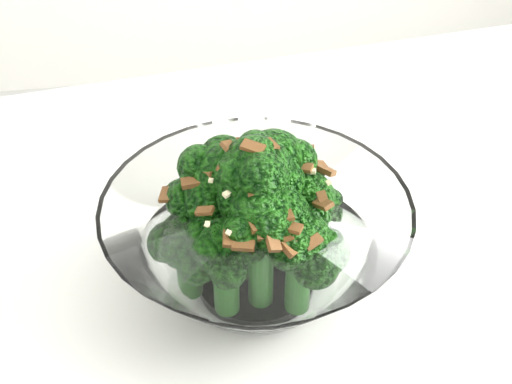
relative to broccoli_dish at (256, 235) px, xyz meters
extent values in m
cylinder|color=white|center=(0.37, 0.34, -0.45)|extent=(0.04, 0.04, 0.71)
cylinder|color=white|center=(0.00, 0.00, -0.05)|extent=(0.09, 0.09, 0.01)
cylinder|color=#1E5917|center=(-0.05, -0.01, -0.02)|extent=(0.02, 0.02, 0.04)
sphere|color=#1A5710|center=(-0.05, -0.01, 0.01)|extent=(0.04, 0.04, 0.04)
cylinder|color=#1E5917|center=(0.03, -0.03, -0.02)|extent=(0.02, 0.02, 0.05)
sphere|color=#1A5710|center=(0.03, -0.03, 0.02)|extent=(0.04, 0.04, 0.04)
cylinder|color=#1E5917|center=(0.02, 0.02, 0.00)|extent=(0.02, 0.02, 0.08)
sphere|color=#1A5710|center=(0.02, 0.02, 0.05)|extent=(0.05, 0.05, 0.05)
cylinder|color=#1E5917|center=(-0.03, 0.01, -0.01)|extent=(0.02, 0.02, 0.05)
sphere|color=#1A5710|center=(-0.03, 0.01, 0.02)|extent=(0.05, 0.05, 0.05)
cylinder|color=#1E5917|center=(0.04, 0.03, -0.02)|extent=(0.02, 0.02, 0.04)
sphere|color=#1A5710|center=(0.04, 0.03, 0.01)|extent=(0.04, 0.04, 0.04)
cylinder|color=#1E5917|center=(-0.02, 0.01, 0.00)|extent=(0.02, 0.02, 0.07)
sphere|color=#1A5710|center=(-0.02, 0.01, 0.05)|extent=(0.05, 0.05, 0.05)
cylinder|color=#1E5917|center=(0.00, 0.00, 0.00)|extent=(0.02, 0.02, 0.08)
sphere|color=#1A5710|center=(0.00, 0.00, 0.06)|extent=(0.05, 0.05, 0.05)
cylinder|color=#1E5917|center=(0.01, 0.04, -0.02)|extent=(0.02, 0.02, 0.04)
sphere|color=#1A5710|center=(0.01, 0.04, 0.01)|extent=(0.04, 0.04, 0.04)
cylinder|color=#1E5917|center=(-0.02, -0.03, -0.02)|extent=(0.02, 0.02, 0.05)
sphere|color=#1A5710|center=(-0.02, -0.03, 0.02)|extent=(0.04, 0.04, 0.04)
cylinder|color=#1E5917|center=(0.00, -0.03, -0.01)|extent=(0.02, 0.02, 0.07)
sphere|color=#1A5710|center=(0.00, -0.03, 0.04)|extent=(0.05, 0.05, 0.05)
cylinder|color=#1E5917|center=(0.03, 0.00, -0.01)|extent=(0.02, 0.02, 0.06)
sphere|color=#1A5710|center=(0.03, 0.00, 0.03)|extent=(0.04, 0.04, 0.04)
cube|color=brown|center=(0.05, 0.01, 0.04)|extent=(0.02, 0.02, 0.01)
cube|color=brown|center=(0.01, -0.05, 0.04)|extent=(0.01, 0.01, 0.00)
cube|color=brown|center=(0.00, 0.00, 0.08)|extent=(0.02, 0.02, 0.01)
cube|color=brown|center=(0.01, -0.05, 0.04)|extent=(0.01, 0.02, 0.01)
cube|color=brown|center=(0.02, -0.05, 0.05)|extent=(0.01, 0.01, 0.00)
cube|color=brown|center=(0.01, 0.06, 0.04)|extent=(0.01, 0.01, 0.01)
cube|color=brown|center=(0.00, -0.05, 0.05)|extent=(0.01, 0.01, 0.01)
cube|color=brown|center=(-0.02, -0.05, 0.04)|extent=(0.01, 0.01, 0.01)
cube|color=brown|center=(-0.01, 0.01, 0.07)|extent=(0.02, 0.02, 0.01)
cube|color=brown|center=(-0.02, -0.01, 0.07)|extent=(0.01, 0.02, 0.01)
cube|color=brown|center=(-0.03, 0.00, 0.06)|extent=(0.02, 0.02, 0.01)
cube|color=brown|center=(-0.01, 0.01, 0.07)|extent=(0.01, 0.02, 0.01)
cube|color=brown|center=(0.04, -0.02, 0.04)|extent=(0.01, 0.02, 0.01)
cube|color=brown|center=(0.01, -0.04, 0.04)|extent=(0.01, 0.01, 0.01)
cube|color=brown|center=(-0.01, 0.05, 0.04)|extent=(0.01, 0.01, 0.01)
cube|color=brown|center=(0.00, -0.03, 0.06)|extent=(0.01, 0.01, 0.00)
cube|color=brown|center=(0.00, -0.01, 0.08)|extent=(0.02, 0.02, 0.01)
cube|color=brown|center=(0.04, -0.02, 0.04)|extent=(0.01, 0.01, 0.01)
cube|color=brown|center=(-0.04, 0.00, 0.05)|extent=(0.02, 0.01, 0.01)
cube|color=brown|center=(-0.01, -0.04, 0.05)|extent=(0.01, 0.01, 0.01)
cube|color=brown|center=(-0.04, 0.01, 0.05)|extent=(0.01, 0.01, 0.01)
cube|color=brown|center=(-0.06, 0.01, 0.04)|extent=(0.01, 0.02, 0.00)
cube|color=brown|center=(0.01, -0.04, 0.05)|extent=(0.01, 0.01, 0.00)
cube|color=brown|center=(0.02, 0.03, 0.05)|extent=(0.01, 0.01, 0.00)
cube|color=brown|center=(0.05, 0.04, 0.03)|extent=(0.02, 0.01, 0.01)
cube|color=brown|center=(0.01, 0.00, 0.08)|extent=(0.01, 0.01, 0.00)
cube|color=brown|center=(-0.01, 0.04, 0.05)|extent=(0.01, 0.01, 0.00)
cube|color=brown|center=(0.03, -0.05, 0.04)|extent=(0.01, 0.01, 0.01)
cube|color=brown|center=(-0.01, 0.03, 0.06)|extent=(0.01, 0.01, 0.01)
cube|color=brown|center=(-0.01, -0.04, 0.05)|extent=(0.01, 0.01, 0.01)
cube|color=brown|center=(0.01, -0.02, 0.06)|extent=(0.01, 0.02, 0.01)
cube|color=brown|center=(0.04, 0.04, 0.03)|extent=(0.01, 0.01, 0.00)
cube|color=brown|center=(0.00, -0.02, 0.07)|extent=(0.01, 0.01, 0.01)
cube|color=brown|center=(0.00, 0.03, 0.06)|extent=(0.02, 0.01, 0.00)
cube|color=brown|center=(-0.01, -0.05, 0.04)|extent=(0.02, 0.01, 0.01)
cube|color=brown|center=(-0.02, 0.05, 0.04)|extent=(0.01, 0.01, 0.01)
cube|color=brown|center=(0.01, -0.05, 0.04)|extent=(0.01, 0.01, 0.01)
cube|color=brown|center=(0.00, -0.06, 0.04)|extent=(0.01, 0.01, 0.01)
cube|color=brown|center=(0.03, 0.00, 0.05)|extent=(0.01, 0.01, 0.01)
cube|color=brown|center=(0.01, 0.03, 0.05)|extent=(0.01, 0.01, 0.01)
cube|color=brown|center=(0.04, 0.03, 0.05)|extent=(0.02, 0.01, 0.01)
cube|color=brown|center=(-0.04, -0.02, 0.05)|extent=(0.01, 0.01, 0.01)
cube|color=brown|center=(-0.03, 0.01, 0.06)|extent=(0.01, 0.02, 0.00)
cube|color=beige|center=(-0.04, -0.04, 0.05)|extent=(0.00, 0.00, 0.00)
cube|color=beige|center=(-0.06, 0.01, 0.04)|extent=(0.01, 0.01, 0.00)
cube|color=beige|center=(-0.04, 0.00, 0.05)|extent=(0.01, 0.01, 0.00)
cube|color=beige|center=(0.00, 0.04, 0.05)|extent=(0.01, 0.01, 0.01)
cube|color=beige|center=(0.04, 0.00, 0.05)|extent=(0.00, 0.00, 0.00)
cube|color=beige|center=(0.00, 0.04, 0.05)|extent=(0.00, 0.00, 0.00)
cube|color=beige|center=(-0.02, -0.02, 0.06)|extent=(0.01, 0.01, 0.00)
cube|color=beige|center=(0.04, 0.03, 0.05)|extent=(0.01, 0.01, 0.01)
cube|color=beige|center=(0.04, 0.02, 0.05)|extent=(0.01, 0.01, 0.00)
cube|color=beige|center=(-0.03, -0.01, 0.06)|extent=(0.00, 0.00, 0.00)
cube|color=beige|center=(-0.02, -0.05, 0.05)|extent=(0.00, 0.00, 0.00)
cube|color=beige|center=(0.01, -0.03, 0.06)|extent=(0.01, 0.01, 0.00)
cube|color=beige|center=(-0.01, 0.02, 0.06)|extent=(0.01, 0.01, 0.00)
cube|color=beige|center=(-0.02, -0.02, 0.06)|extent=(0.00, 0.00, 0.00)
cube|color=beige|center=(-0.04, -0.04, 0.05)|extent=(0.00, 0.00, 0.00)
cube|color=beige|center=(0.05, -0.01, 0.05)|extent=(0.00, 0.00, 0.00)
cube|color=beige|center=(0.02, 0.02, 0.06)|extent=(0.01, 0.01, 0.00)
cube|color=beige|center=(0.00, -0.04, 0.05)|extent=(0.01, 0.01, 0.00)
cube|color=beige|center=(-0.01, -0.04, 0.05)|extent=(0.01, 0.01, 0.01)
camera|label=1|loc=(-0.05, -0.37, 0.34)|focal=50.00mm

